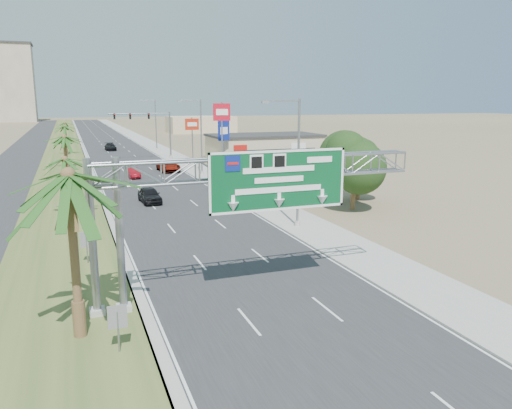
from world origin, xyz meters
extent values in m
plane|color=#8C7A59|center=(0.00, 0.00, 0.00)|extent=(600.00, 600.00, 0.00)
cube|color=#28282B|center=(0.00, 110.00, 0.01)|extent=(12.00, 300.00, 0.02)
cube|color=#9E9B93|center=(8.50, 110.00, 0.05)|extent=(4.00, 300.00, 0.10)
cube|color=#3E5023|center=(-10.00, 110.00, 0.06)|extent=(7.00, 300.00, 0.12)
cube|color=#28282B|center=(-17.00, 110.00, 0.01)|extent=(8.00, 300.00, 0.02)
cylinder|color=gray|center=(-7.20, 10.00, 3.70)|extent=(0.36, 0.36, 7.40)
cylinder|color=gray|center=(-8.40, 10.00, 3.70)|extent=(0.36, 0.36, 7.40)
cube|color=#9E9B93|center=(-7.20, 10.00, 0.20)|extent=(0.70, 0.70, 0.40)
cube|color=#9E9B93|center=(-8.40, 10.00, 0.20)|extent=(0.70, 0.70, 0.40)
cube|color=#074823|center=(0.50, 9.52, 6.00)|extent=(7.20, 0.12, 3.00)
cube|color=navy|center=(-1.90, 9.44, 6.95)|extent=(0.75, 0.03, 0.75)
cone|color=white|center=(0.50, 9.44, 4.85)|extent=(0.56, 0.56, 0.45)
cylinder|color=brown|center=(-9.20, 8.00, 3.50)|extent=(0.36, 0.36, 7.00)
cylinder|color=brown|center=(-9.20, 8.00, 0.84)|extent=(0.54, 0.54, 1.68)
cylinder|color=brown|center=(-9.50, 32.00, 2.50)|extent=(0.36, 0.36, 5.00)
cylinder|color=brown|center=(-9.50, 32.00, 0.60)|extent=(0.54, 0.54, 1.20)
cylinder|color=brown|center=(-9.50, 48.00, 2.90)|extent=(0.36, 0.36, 5.80)
cylinder|color=brown|center=(-9.50, 48.00, 0.70)|extent=(0.54, 0.54, 1.39)
cylinder|color=brown|center=(-9.50, 66.00, 2.25)|extent=(0.36, 0.36, 4.50)
cylinder|color=brown|center=(-9.50, 66.00, 0.54)|extent=(0.54, 0.54, 1.08)
cylinder|color=brown|center=(-9.50, 85.00, 2.60)|extent=(0.36, 0.36, 5.20)
cylinder|color=brown|center=(-9.50, 85.00, 0.62)|extent=(0.54, 0.54, 1.25)
cylinder|color=brown|center=(-9.50, 110.00, 2.40)|extent=(0.36, 0.36, 4.80)
cylinder|color=brown|center=(-9.50, 110.00, 0.58)|extent=(0.54, 0.54, 1.15)
cylinder|color=gray|center=(7.50, 22.00, 5.00)|extent=(0.20, 0.20, 10.00)
cylinder|color=gray|center=(6.10, 22.00, 9.85)|extent=(2.80, 0.12, 0.12)
cube|color=slate|center=(4.70, 22.00, 9.75)|extent=(0.50, 0.22, 0.18)
cylinder|color=#9E9B93|center=(7.50, 22.00, 0.25)|extent=(0.44, 0.44, 0.50)
cylinder|color=gray|center=(7.50, 52.00, 5.00)|extent=(0.20, 0.20, 10.00)
cylinder|color=gray|center=(6.10, 52.00, 9.85)|extent=(2.80, 0.12, 0.12)
cube|color=slate|center=(4.70, 52.00, 9.75)|extent=(0.50, 0.22, 0.18)
cylinder|color=#9E9B93|center=(7.50, 52.00, 0.25)|extent=(0.44, 0.44, 0.50)
cylinder|color=gray|center=(7.50, 88.00, 5.00)|extent=(0.20, 0.20, 10.00)
cylinder|color=gray|center=(6.10, 88.00, 9.85)|extent=(2.80, 0.12, 0.12)
cube|color=slate|center=(4.70, 88.00, 9.75)|extent=(0.50, 0.22, 0.18)
cylinder|color=#9E9B93|center=(7.50, 88.00, 0.25)|extent=(0.44, 0.44, 0.50)
cylinder|color=gray|center=(7.20, 72.00, 4.00)|extent=(0.28, 0.28, 8.00)
cylinder|color=gray|center=(2.20, 72.00, 7.70)|extent=(10.00, 0.18, 0.18)
cube|color=black|center=(3.70, 71.80, 7.30)|extent=(0.32, 0.18, 0.95)
cube|color=black|center=(0.70, 71.80, 7.30)|extent=(0.32, 0.18, 0.95)
cube|color=black|center=(-1.80, 71.80, 7.30)|extent=(0.32, 0.18, 0.95)
sphere|color=red|center=(3.70, 71.68, 7.60)|extent=(0.22, 0.22, 0.22)
imported|color=black|center=(7.20, 72.00, 7.00)|extent=(0.16, 0.16, 0.60)
cylinder|color=#9E9B93|center=(7.20, 72.00, 0.30)|extent=(0.56, 0.56, 0.60)
cube|color=#C9B088|center=(22.00, 66.00, 2.00)|extent=(18.00, 10.00, 4.00)
cylinder|color=brown|center=(15.00, 26.00, 1.95)|extent=(0.44, 0.44, 3.90)
sphere|color=black|center=(15.00, 26.00, 4.55)|extent=(4.50, 4.50, 4.50)
cylinder|color=brown|center=(18.00, 30.00, 1.65)|extent=(0.44, 0.44, 3.30)
sphere|color=black|center=(18.00, 30.00, 3.85)|extent=(3.50, 3.50, 3.50)
cylinder|color=gray|center=(-7.80, 6.00, 0.90)|extent=(0.08, 0.08, 1.80)
cube|color=slate|center=(-7.80, 6.00, 1.60)|extent=(0.75, 0.06, 0.95)
cylinder|color=gray|center=(-8.50, 18.00, 0.90)|extent=(0.08, 0.08, 1.80)
cube|color=slate|center=(-8.50, 18.00, 1.60)|extent=(0.75, 0.06, 0.95)
cube|color=gray|center=(-32.00, 250.00, 17.50)|extent=(20.00, 16.00, 35.00)
cube|color=#C9B088|center=(30.00, 140.00, 2.50)|extent=(20.00, 12.00, 5.00)
imported|color=black|center=(-2.00, 35.73, 0.75)|extent=(2.03, 4.52, 1.51)
imported|color=maroon|center=(-1.50, 52.64, 0.63)|extent=(1.53, 3.91, 1.27)
imported|color=gray|center=(3.90, 57.00, 0.79)|extent=(2.67, 5.73, 1.59)
imported|color=black|center=(-1.24, 91.17, 0.72)|extent=(2.17, 5.00, 1.43)
cylinder|color=gray|center=(11.41, 55.46, 4.82)|extent=(0.20, 0.20, 9.64)
cube|color=red|center=(11.41, 55.46, 8.24)|extent=(2.42, 0.68, 2.40)
cube|color=white|center=(11.41, 55.28, 8.24)|extent=(1.66, 0.31, 0.84)
cylinder|color=gray|center=(12.97, 59.74, 3.55)|extent=(0.20, 0.20, 7.10)
cube|color=navy|center=(12.97, 59.74, 5.40)|extent=(1.96, 1.06, 3.00)
cube|color=white|center=(12.97, 59.56, 5.40)|extent=(1.30, 0.59, 1.05)
cylinder|color=gray|center=(9.74, 66.57, 3.59)|extent=(0.20, 0.20, 7.19)
cube|color=red|center=(9.74, 66.57, 6.09)|extent=(2.21, 0.35, 1.80)
cube|color=white|center=(9.74, 66.39, 6.09)|extent=(1.54, 0.08, 0.63)
camera|label=1|loc=(-9.10, -12.85, 9.87)|focal=35.00mm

